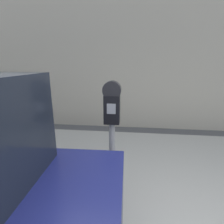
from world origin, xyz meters
TOP-DOWN VIEW (x-y plane):
  - sidewalk at (0.00, 2.20)m, footprint 24.00×2.80m
  - building_facade at (0.00, 4.45)m, footprint 24.00×0.30m
  - parking_meter at (-0.58, 1.24)m, footprint 0.21×0.15m

SIDE VIEW (x-z plane):
  - sidewalk at x=0.00m, z-range 0.00..0.12m
  - parking_meter at x=-0.58m, z-range 0.41..1.98m
  - building_facade at x=0.00m, z-range 0.00..5.31m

